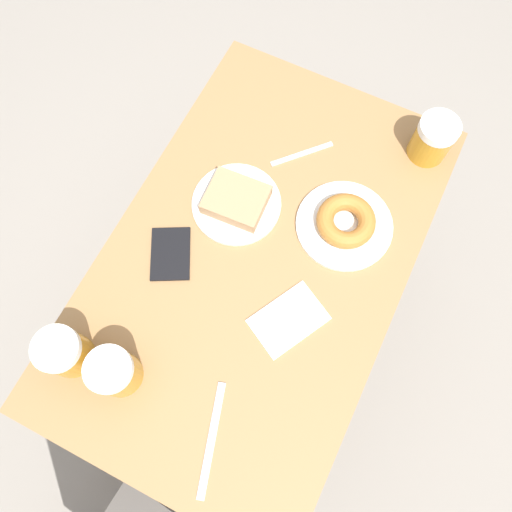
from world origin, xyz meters
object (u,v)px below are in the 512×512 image
(beer_mug_center, at_px, (64,352))
(fork, at_px, (302,154))
(plate_with_donut, at_px, (345,223))
(napkin_folded, at_px, (288,320))
(passport_near_edge, at_px, (171,254))
(knife, at_px, (212,439))
(beer_mug_right, at_px, (433,139))
(plate_with_cake, at_px, (236,201))
(beer_mug_left, at_px, (115,372))

(beer_mug_center, height_order, fork, beer_mug_center)
(beer_mug_center, bearing_deg, plate_with_donut, -126.88)
(napkin_folded, height_order, passport_near_edge, passport_near_edge)
(passport_near_edge, bearing_deg, knife, 131.09)
(beer_mug_right, bearing_deg, plate_with_donut, 69.31)
(beer_mug_center, xyz_separation_m, fork, (-0.23, -0.66, -0.05))
(plate_with_cake, distance_m, beer_mug_center, 0.49)
(plate_with_donut, bearing_deg, plate_with_cake, 13.97)
(beer_mug_right, bearing_deg, napkin_folded, 76.75)
(beer_mug_left, relative_size, napkin_folded, 0.60)
(beer_mug_center, bearing_deg, beer_mug_right, -121.97)
(plate_with_cake, xyz_separation_m, fork, (-0.08, -0.19, -0.02))
(knife, relative_size, passport_near_edge, 1.44)
(beer_mug_left, relative_size, knife, 0.51)
(plate_with_cake, relative_size, napkin_folded, 1.12)
(beer_mug_center, distance_m, knife, 0.34)
(plate_with_donut, distance_m, beer_mug_center, 0.66)
(napkin_folded, xyz_separation_m, fork, (0.14, -0.39, -0.00))
(plate_with_cake, height_order, beer_mug_left, beer_mug_left)
(plate_with_donut, height_order, beer_mug_right, beer_mug_right)
(beer_mug_left, bearing_deg, beer_mug_right, -116.21)
(plate_with_cake, height_order, passport_near_edge, plate_with_cake)
(plate_with_donut, relative_size, beer_mug_center, 1.99)
(beer_mug_left, height_order, beer_mug_center, same)
(beer_mug_center, relative_size, passport_near_edge, 0.74)
(knife, height_order, passport_near_edge, passport_near_edge)
(plate_with_cake, bearing_deg, beer_mug_left, 85.24)
(plate_with_cake, xyz_separation_m, plate_with_donut, (-0.25, -0.06, 0.00))
(beer_mug_center, distance_m, fork, 0.70)
(beer_mug_right, height_order, fork, beer_mug_right)
(beer_mug_right, xyz_separation_m, napkin_folded, (0.12, 0.53, -0.05))
(plate_with_cake, relative_size, beer_mug_left, 1.87)
(beer_mug_center, height_order, passport_near_edge, beer_mug_center)
(plate_with_cake, xyz_separation_m, beer_mug_left, (0.04, 0.46, 0.04))
(knife, xyz_separation_m, passport_near_edge, (0.27, -0.31, 0.00))
(fork, height_order, passport_near_edge, passport_near_edge)
(fork, bearing_deg, knife, 99.13)
(plate_with_donut, bearing_deg, knife, 84.00)
(passport_near_edge, bearing_deg, plate_with_cake, -113.86)
(knife, bearing_deg, fork, -80.87)
(napkin_folded, distance_m, fork, 0.41)
(fork, xyz_separation_m, knife, (-0.11, 0.68, -0.00))
(plate_with_donut, height_order, beer_mug_center, beer_mug_center)
(napkin_folded, height_order, fork, same)
(beer_mug_center, bearing_deg, napkin_folded, -144.03)
(plate_with_donut, bearing_deg, beer_mug_right, -110.69)
(plate_with_cake, bearing_deg, knife, 111.45)
(knife, bearing_deg, beer_mug_left, -7.12)
(plate_with_cake, height_order, napkin_folded, plate_with_cake)
(napkin_folded, xyz_separation_m, knife, (0.04, 0.29, -0.00))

